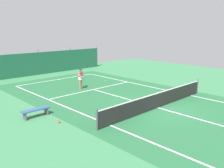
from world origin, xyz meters
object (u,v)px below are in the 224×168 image
tennis_player (81,78)px  parked_car (30,64)px  courtside_bench (36,111)px  water_bottle (59,121)px  tennis_ball_near_player (106,81)px  tennis_net (158,100)px

tennis_player → parked_car: size_ratio=0.38×
courtside_bench → water_bottle: bearing=-76.6°
tennis_ball_near_player → parked_car: size_ratio=0.02×
parked_car → courtside_bench: (-6.59, -14.53, -0.46)m
tennis_net → water_bottle: tennis_net is taller
parked_car → water_bottle: (-6.18, -16.24, -0.72)m
parked_car → water_bottle: bearing=73.3°
courtside_bench → water_bottle: (0.41, -1.71, -0.25)m
tennis_ball_near_player → parked_car: 10.55m
courtside_bench → tennis_net: bearing=-30.9°
tennis_player → water_bottle: tennis_player is taller
tennis_net → tennis_player: tennis_player is taller
tennis_player → parked_car: bearing=-112.3°
tennis_ball_near_player → parked_car: bearing=104.6°
tennis_ball_near_player → water_bottle: water_bottle is taller
tennis_player → parked_car: parked_car is taller
tennis_net → courtside_bench: tennis_net is taller
tennis_player → parked_car: (0.87, 11.04, -0.12)m
parked_car → tennis_net: bearing=93.3°
tennis_net → tennis_ball_near_player: tennis_net is taller
parked_car → water_bottle: size_ratio=18.00×
tennis_player → tennis_ball_near_player: bearing=175.9°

